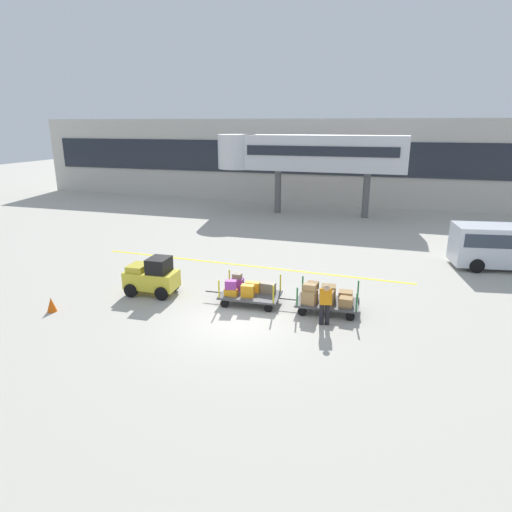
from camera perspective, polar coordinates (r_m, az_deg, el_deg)
ground_plane at (r=15.97m, az=-2.58°, el=-8.41°), size 120.00×120.00×0.00m
apron_lead_line at (r=21.97m, az=-1.17°, el=-1.25°), size 15.95×0.81×0.01m
terminal_building at (r=40.01m, az=10.25°, el=11.87°), size 57.69×2.51×7.17m
jet_bridge at (r=34.35m, az=5.76°, el=12.99°), size 14.32×3.00×5.96m
baggage_tug at (r=18.65m, az=-13.20°, el=-2.60°), size 2.15×1.31×1.58m
baggage_cart_lead at (r=17.32m, az=-1.02°, el=-4.48°), size 3.03×1.50×1.10m
baggage_cart_middle at (r=16.77m, az=9.00°, el=-5.29°), size 3.03×1.50×1.15m
baggage_handler at (r=15.50m, az=8.91°, el=-5.91°), size 0.49×0.51×1.56m
shuttle_van at (r=24.42m, az=29.50°, el=1.39°), size 5.03×2.61×2.10m
safety_cone_far at (r=18.33m, az=-24.83°, el=-5.69°), size 0.36×0.36×0.55m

